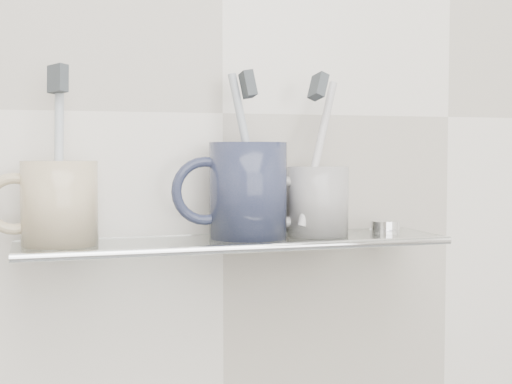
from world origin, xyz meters
name	(u,v)px	position (x,y,z in m)	size (l,w,h in m)	color
wall_back	(223,113)	(0.00, 1.10, 1.25)	(2.50, 2.50, 0.00)	silver
shelf_glass	(236,242)	(0.00, 1.04, 1.10)	(0.50, 0.12, 0.01)	silver
shelf_rail	(250,248)	(0.00, 0.98, 1.10)	(0.01, 0.01, 0.50)	silver
bracket_left	(49,254)	(-0.21, 1.09, 1.09)	(0.02, 0.02, 0.03)	silver
bracket_right	(380,240)	(0.21, 1.09, 1.09)	(0.02, 0.02, 0.03)	silver
mug_left	(60,203)	(-0.20, 1.04, 1.15)	(0.08, 0.08, 0.09)	beige
mug_left_handle	(14,204)	(-0.25, 1.04, 1.15)	(0.07, 0.07, 0.01)	beige
toothbrush_left	(59,153)	(-0.20, 1.04, 1.20)	(0.01, 0.01, 0.19)	silver
bristles_left	(58,79)	(-0.20, 1.04, 1.28)	(0.01, 0.02, 0.03)	#373D41
mug_center	(248,190)	(0.02, 1.04, 1.16)	(0.09, 0.09, 0.11)	#1C243C
mug_center_handle	(205,191)	(-0.04, 1.04, 1.16)	(0.08, 0.08, 0.01)	#1C243C
toothbrush_center	(248,153)	(0.02, 1.04, 1.20)	(0.01, 0.01, 0.19)	#95A3AC
bristles_center	(248,84)	(0.02, 1.04, 1.28)	(0.01, 0.02, 0.03)	#373D41
mug_right	(318,201)	(0.10, 1.04, 1.14)	(0.07, 0.07, 0.08)	white
mug_right_handle	(284,202)	(0.06, 1.04, 1.14)	(0.06, 0.06, 0.01)	white
toothbrush_right	(318,153)	(0.10, 1.04, 1.20)	(0.01, 0.01, 0.19)	beige
bristles_right	(318,86)	(0.10, 1.04, 1.28)	(0.01, 0.02, 0.03)	#373D41
chrome_cap	(385,227)	(0.20, 1.04, 1.11)	(0.04, 0.04, 0.02)	silver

